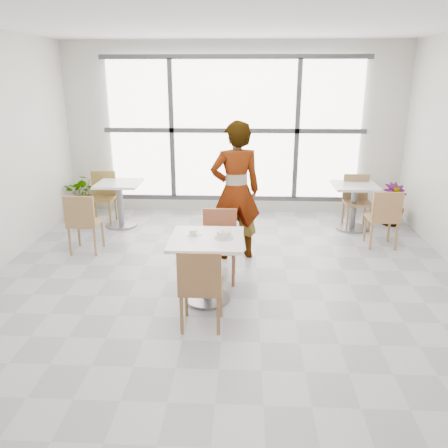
{
  "coord_description": "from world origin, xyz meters",
  "views": [
    {
      "loc": [
        0.21,
        -4.66,
        2.44
      ],
      "look_at": [
        0.0,
        -0.3,
        1.0
      ],
      "focal_mm": 36.43,
      "sensor_mm": 36.0,
      "label": 1
    }
  ],
  "objects_px": {
    "coffee_cup": "(193,233)",
    "plant_left": "(85,194)",
    "person": "(236,191)",
    "bg_chair_left_far": "(103,194)",
    "main_table": "(207,257)",
    "bg_chair_right_far": "(356,197)",
    "chair_near": "(200,284)",
    "chair_far": "(219,240)",
    "bg_chair_right_near": "(384,215)",
    "oatmeal_bowl": "(224,234)",
    "bg_table_right": "(354,200)",
    "bg_chair_left_near": "(83,220)",
    "plant_right": "(393,204)",
    "bg_table_left": "(120,198)"
  },
  "relations": [
    {
      "from": "main_table",
      "to": "bg_chair_right_far",
      "type": "relative_size",
      "value": 0.92
    },
    {
      "from": "main_table",
      "to": "plant_right",
      "type": "distance_m",
      "value": 4.08
    },
    {
      "from": "bg_chair_left_near",
      "to": "plant_left",
      "type": "distance_m",
      "value": 2.01
    },
    {
      "from": "coffee_cup",
      "to": "person",
      "type": "xyz_separation_m",
      "value": [
        0.44,
        1.24,
        0.16
      ]
    },
    {
      "from": "main_table",
      "to": "bg_chair_right_near",
      "type": "xyz_separation_m",
      "value": [
        2.43,
        1.75,
        -0.02
      ]
    },
    {
      "from": "main_table",
      "to": "plant_left",
      "type": "xyz_separation_m",
      "value": [
        -2.5,
        3.23,
        -0.14
      ]
    },
    {
      "from": "chair_far",
      "to": "bg_chair_right_far",
      "type": "bearing_deg",
      "value": 44.62
    },
    {
      "from": "bg_table_right",
      "to": "plant_left",
      "type": "xyz_separation_m",
      "value": [
        -4.69,
        0.63,
        -0.11
      ]
    },
    {
      "from": "oatmeal_bowl",
      "to": "plant_left",
      "type": "distance_m",
      "value": 4.23
    },
    {
      "from": "bg_chair_right_near",
      "to": "plant_right",
      "type": "relative_size",
      "value": 1.23
    },
    {
      "from": "bg_table_left",
      "to": "bg_chair_left_far",
      "type": "distance_m",
      "value": 0.42
    },
    {
      "from": "chair_near",
      "to": "bg_chair_left_near",
      "type": "bearing_deg",
      "value": -46.7
    },
    {
      "from": "oatmeal_bowl",
      "to": "bg_chair_right_near",
      "type": "bearing_deg",
      "value": 38.09
    },
    {
      "from": "plant_right",
      "to": "chair_near",
      "type": "bearing_deg",
      "value": -129.85
    },
    {
      "from": "main_table",
      "to": "bg_chair_right_near",
      "type": "height_order",
      "value": "bg_chair_right_near"
    },
    {
      "from": "person",
      "to": "plant_left",
      "type": "height_order",
      "value": "person"
    },
    {
      "from": "coffee_cup",
      "to": "bg_chair_right_far",
      "type": "relative_size",
      "value": 0.18
    },
    {
      "from": "bg_chair_left_far",
      "to": "plant_right",
      "type": "bearing_deg",
      "value": 0.79
    },
    {
      "from": "chair_near",
      "to": "chair_far",
      "type": "relative_size",
      "value": 1.0
    },
    {
      "from": "person",
      "to": "chair_far",
      "type": "bearing_deg",
      "value": 60.61
    },
    {
      "from": "main_table",
      "to": "chair_far",
      "type": "distance_m",
      "value": 0.62
    },
    {
      "from": "chair_near",
      "to": "bg_table_left",
      "type": "relative_size",
      "value": 1.16
    },
    {
      "from": "bg_chair_right_near",
      "to": "plant_left",
      "type": "xyz_separation_m",
      "value": [
        -4.93,
        1.48,
        -0.12
      ]
    },
    {
      "from": "coffee_cup",
      "to": "plant_left",
      "type": "bearing_deg",
      "value": 126.52
    },
    {
      "from": "coffee_cup",
      "to": "bg_chair_right_far",
      "type": "height_order",
      "value": "bg_chair_right_far"
    },
    {
      "from": "person",
      "to": "bg_table_right",
      "type": "bearing_deg",
      "value": -160.55
    },
    {
      "from": "bg_chair_right_near",
      "to": "person",
      "type": "bearing_deg",
      "value": 11.75
    },
    {
      "from": "bg_chair_left_far",
      "to": "oatmeal_bowl",
      "type": "bearing_deg",
      "value": -51.63
    },
    {
      "from": "coffee_cup",
      "to": "bg_table_right",
      "type": "height_order",
      "value": "coffee_cup"
    },
    {
      "from": "main_table",
      "to": "bg_chair_right_near",
      "type": "bearing_deg",
      "value": 35.75
    },
    {
      "from": "oatmeal_bowl",
      "to": "plant_left",
      "type": "xyz_separation_m",
      "value": [
        -2.69,
        3.23,
        -0.41
      ]
    },
    {
      "from": "bg_chair_right_far",
      "to": "plant_right",
      "type": "bearing_deg",
      "value": 10.77
    },
    {
      "from": "plant_left",
      "to": "chair_far",
      "type": "bearing_deg",
      "value": -45.18
    },
    {
      "from": "main_table",
      "to": "coffee_cup",
      "type": "distance_m",
      "value": 0.31
    },
    {
      "from": "chair_near",
      "to": "bg_chair_left_far",
      "type": "distance_m",
      "value": 3.97
    },
    {
      "from": "person",
      "to": "bg_chair_left_far",
      "type": "xyz_separation_m",
      "value": [
        -2.31,
        1.49,
        -0.44
      ]
    },
    {
      "from": "person",
      "to": "bg_chair_left_far",
      "type": "bearing_deg",
      "value": -47.55
    },
    {
      "from": "chair_near",
      "to": "bg_chair_left_far",
      "type": "xyz_separation_m",
      "value": [
        -2.01,
        3.42,
        0.0
      ]
    },
    {
      "from": "chair_far",
      "to": "person",
      "type": "xyz_separation_m",
      "value": [
        0.18,
        0.69,
        0.44
      ]
    },
    {
      "from": "bg_table_left",
      "to": "bg_chair_right_near",
      "type": "distance_m",
      "value": 4.18
    },
    {
      "from": "main_table",
      "to": "plant_right",
      "type": "relative_size",
      "value": 1.13
    },
    {
      "from": "oatmeal_bowl",
      "to": "bg_table_left",
      "type": "relative_size",
      "value": 0.28
    },
    {
      "from": "bg_chair_left_far",
      "to": "bg_chair_right_near",
      "type": "bearing_deg",
      "value": -13.19
    },
    {
      "from": "bg_table_right",
      "to": "bg_chair_left_near",
      "type": "bearing_deg",
      "value": -162.63
    },
    {
      "from": "person",
      "to": "coffee_cup",
      "type": "bearing_deg",
      "value": 55.67
    },
    {
      "from": "chair_near",
      "to": "bg_table_right",
      "type": "xyz_separation_m",
      "value": [
        2.2,
        3.22,
        -0.01
      ]
    },
    {
      "from": "main_table",
      "to": "bg_chair_right_far",
      "type": "distance_m",
      "value": 3.55
    },
    {
      "from": "bg_table_right",
      "to": "bg_chair_left_near",
      "type": "xyz_separation_m",
      "value": [
        -4.04,
        -1.27,
        0.01
      ]
    },
    {
      "from": "bg_table_left",
      "to": "bg_chair_right_near",
      "type": "relative_size",
      "value": 0.86
    },
    {
      "from": "main_table",
      "to": "chair_near",
      "type": "xyz_separation_m",
      "value": [
        -0.01,
        -0.63,
        -0.02
      ]
    }
  ]
}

